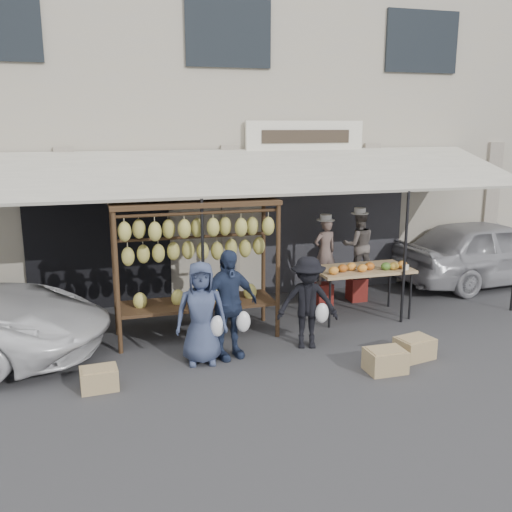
{
  "coord_description": "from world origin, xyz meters",
  "views": [
    {
      "loc": [
        -2.58,
        -7.24,
        3.39
      ],
      "look_at": [
        -0.08,
        1.4,
        1.3
      ],
      "focal_mm": 40.0,
      "sensor_mm": 36.0,
      "label": 1
    }
  ],
  "objects_px": {
    "sedan": "(488,251)",
    "customer_left": "(201,313)",
    "vendor_right": "(358,245)",
    "crate_far": "(99,379)",
    "customer_mid": "(228,304)",
    "crate_near_b": "(415,348)",
    "vendor_left": "(325,251)",
    "customer_right": "(308,303)",
    "crate_near_a": "(385,361)",
    "banana_rack": "(196,242)",
    "produce_table": "(364,270)"
  },
  "relations": [
    {
      "from": "sedan",
      "to": "customer_left",
      "type": "bearing_deg",
      "value": 105.19
    },
    {
      "from": "vendor_right",
      "to": "crate_far",
      "type": "height_order",
      "value": "vendor_right"
    },
    {
      "from": "customer_mid",
      "to": "crate_near_b",
      "type": "relative_size",
      "value": 3.14
    },
    {
      "from": "crate_near_b",
      "to": "crate_far",
      "type": "relative_size",
      "value": 1.1
    },
    {
      "from": "customer_left",
      "to": "sedan",
      "type": "xyz_separation_m",
      "value": [
        6.74,
        2.46,
        -0.04
      ]
    },
    {
      "from": "vendor_left",
      "to": "customer_right",
      "type": "relative_size",
      "value": 0.87
    },
    {
      "from": "vendor_right",
      "to": "crate_near_a",
      "type": "distance_m",
      "value": 3.45
    },
    {
      "from": "customer_left",
      "to": "crate_near_b",
      "type": "bearing_deg",
      "value": -5.36
    },
    {
      "from": "customer_mid",
      "to": "customer_right",
      "type": "xyz_separation_m",
      "value": [
        1.27,
        0.04,
        -0.1
      ]
    },
    {
      "from": "vendor_right",
      "to": "crate_far",
      "type": "bearing_deg",
      "value": 36.74
    },
    {
      "from": "sedan",
      "to": "banana_rack",
      "type": "bearing_deg",
      "value": 97.47
    },
    {
      "from": "customer_left",
      "to": "crate_near_a",
      "type": "distance_m",
      "value": 2.68
    },
    {
      "from": "crate_near_a",
      "to": "customer_left",
      "type": "bearing_deg",
      "value": 156.77
    },
    {
      "from": "produce_table",
      "to": "customer_mid",
      "type": "distance_m",
      "value": 2.92
    },
    {
      "from": "vendor_right",
      "to": "crate_near_a",
      "type": "height_order",
      "value": "vendor_right"
    },
    {
      "from": "customer_left",
      "to": "customer_mid",
      "type": "distance_m",
      "value": 0.42
    },
    {
      "from": "customer_mid",
      "to": "crate_far",
      "type": "height_order",
      "value": "customer_mid"
    },
    {
      "from": "customer_mid",
      "to": "sedan",
      "type": "xyz_separation_m",
      "value": [
        6.33,
        2.38,
        -0.11
      ]
    },
    {
      "from": "crate_near_b",
      "to": "customer_left",
      "type": "bearing_deg",
      "value": 166.52
    },
    {
      "from": "customer_left",
      "to": "customer_right",
      "type": "bearing_deg",
      "value": 12.18
    },
    {
      "from": "banana_rack",
      "to": "crate_near_a",
      "type": "relative_size",
      "value": 4.87
    },
    {
      "from": "customer_mid",
      "to": "customer_right",
      "type": "bearing_deg",
      "value": -13.05
    },
    {
      "from": "crate_near_a",
      "to": "crate_far",
      "type": "bearing_deg",
      "value": 171.89
    },
    {
      "from": "vendor_left",
      "to": "vendor_right",
      "type": "height_order",
      "value": "vendor_right"
    },
    {
      "from": "banana_rack",
      "to": "produce_table",
      "type": "xyz_separation_m",
      "value": [
        3.0,
        0.13,
        -0.7
      ]
    },
    {
      "from": "crate_near_a",
      "to": "customer_mid",
      "type": "bearing_deg",
      "value": 150.97
    },
    {
      "from": "customer_right",
      "to": "crate_near_b",
      "type": "relative_size",
      "value": 2.77
    },
    {
      "from": "sedan",
      "to": "crate_far",
      "type": "bearing_deg",
      "value": 104.87
    },
    {
      "from": "vendor_right",
      "to": "crate_near_a",
      "type": "relative_size",
      "value": 2.43
    },
    {
      "from": "customer_left",
      "to": "sedan",
      "type": "bearing_deg",
      "value": 28.16
    },
    {
      "from": "vendor_right",
      "to": "sedan",
      "type": "xyz_separation_m",
      "value": [
        3.25,
        0.35,
        -0.4
      ]
    },
    {
      "from": "customer_mid",
      "to": "crate_far",
      "type": "bearing_deg",
      "value": -178.34
    },
    {
      "from": "customer_left",
      "to": "customer_mid",
      "type": "height_order",
      "value": "customer_mid"
    },
    {
      "from": "customer_right",
      "to": "crate_near_b",
      "type": "distance_m",
      "value": 1.71
    },
    {
      "from": "vendor_left",
      "to": "crate_far",
      "type": "xyz_separation_m",
      "value": [
        -4.21,
        -2.51,
        -0.91
      ]
    },
    {
      "from": "vendor_left",
      "to": "crate_near_b",
      "type": "height_order",
      "value": "vendor_left"
    },
    {
      "from": "banana_rack",
      "to": "crate_near_b",
      "type": "relative_size",
      "value": 4.99
    },
    {
      "from": "customer_left",
      "to": "customer_mid",
      "type": "xyz_separation_m",
      "value": [
        0.41,
        0.08,
        0.07
      ]
    },
    {
      "from": "banana_rack",
      "to": "vendor_right",
      "type": "height_order",
      "value": "banana_rack"
    },
    {
      "from": "produce_table",
      "to": "customer_right",
      "type": "distance_m",
      "value": 1.78
    },
    {
      "from": "produce_table",
      "to": "customer_left",
      "type": "distance_m",
      "value": 3.33
    },
    {
      "from": "produce_table",
      "to": "crate_near_b",
      "type": "xyz_separation_m",
      "value": [
        -0.08,
        -1.88,
        -0.72
      ]
    },
    {
      "from": "customer_left",
      "to": "banana_rack",
      "type": "bearing_deg",
      "value": 91.05
    },
    {
      "from": "banana_rack",
      "to": "crate_near_a",
      "type": "height_order",
      "value": "banana_rack"
    },
    {
      "from": "vendor_left",
      "to": "crate_near_a",
      "type": "distance_m",
      "value": 3.21
    },
    {
      "from": "customer_mid",
      "to": "sedan",
      "type": "height_order",
      "value": "customer_mid"
    },
    {
      "from": "crate_near_a",
      "to": "customer_right",
      "type": "bearing_deg",
      "value": 122.35
    },
    {
      "from": "banana_rack",
      "to": "customer_right",
      "type": "distance_m",
      "value": 1.98
    },
    {
      "from": "produce_table",
      "to": "customer_mid",
      "type": "relative_size",
      "value": 1.04
    },
    {
      "from": "banana_rack",
      "to": "crate_near_b",
      "type": "bearing_deg",
      "value": -30.83
    }
  ]
}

